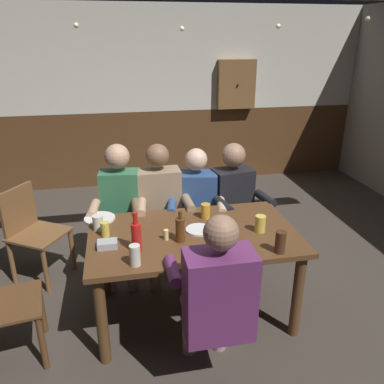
% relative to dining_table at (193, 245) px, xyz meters
% --- Properties ---
extents(ground_plane, '(7.62, 7.62, 0.00)m').
position_rel_dining_table_xyz_m(ground_plane, '(0.00, 0.19, -0.64)').
color(ground_plane, '#423A33').
extents(back_wall_upper, '(6.35, 0.12, 1.46)m').
position_rel_dining_table_xyz_m(back_wall_upper, '(0.00, 3.21, 1.20)').
color(back_wall_upper, silver).
extents(back_wall_wainscot, '(6.35, 0.12, 1.11)m').
position_rel_dining_table_xyz_m(back_wall_wainscot, '(0.00, 3.21, -0.09)').
color(back_wall_wainscot, brown).
rests_on(back_wall_wainscot, ground_plane).
extents(dining_table, '(1.58, 0.93, 0.75)m').
position_rel_dining_table_xyz_m(dining_table, '(0.00, 0.00, 0.00)').
color(dining_table, brown).
rests_on(dining_table, ground_plane).
extents(person_0, '(0.52, 0.53, 1.27)m').
position_rel_dining_table_xyz_m(person_0, '(-0.54, 0.70, 0.06)').
color(person_0, '#33724C').
rests_on(person_0, ground_plane).
extents(person_1, '(0.55, 0.55, 1.25)m').
position_rel_dining_table_xyz_m(person_1, '(-0.18, 0.69, 0.05)').
color(person_1, '#997F60').
rests_on(person_1, ground_plane).
extents(person_2, '(0.57, 0.60, 1.19)m').
position_rel_dining_table_xyz_m(person_2, '(0.16, 0.70, 0.02)').
color(person_2, '#2D4C84').
rests_on(person_2, ground_plane).
extents(person_3, '(0.55, 0.59, 1.22)m').
position_rel_dining_table_xyz_m(person_3, '(0.55, 0.70, 0.04)').
color(person_3, black).
rests_on(person_3, ground_plane).
extents(person_4, '(0.55, 0.52, 1.25)m').
position_rel_dining_table_xyz_m(person_4, '(-0.00, -0.70, 0.05)').
color(person_4, '#6B2D66').
rests_on(person_4, ground_plane).
extents(chair_empty_near_left, '(0.61, 0.61, 0.88)m').
position_rel_dining_table_xyz_m(chair_empty_near_left, '(-1.36, 0.83, -0.16)').
color(chair_empty_near_left, brown).
rests_on(chair_empty_near_left, ground_plane).
extents(table_candle, '(0.04, 0.04, 0.08)m').
position_rel_dining_table_xyz_m(table_candle, '(-0.22, -0.06, 0.15)').
color(table_candle, '#F9E08C').
rests_on(table_candle, dining_table).
extents(condiment_caddy, '(0.14, 0.10, 0.05)m').
position_rel_dining_table_xyz_m(condiment_caddy, '(-0.64, -0.10, 0.13)').
color(condiment_caddy, '#B2B7BC').
rests_on(condiment_caddy, dining_table).
extents(plate_0, '(0.25, 0.25, 0.01)m').
position_rel_dining_table_xyz_m(plate_0, '(-0.71, 0.38, 0.11)').
color(plate_0, white).
rests_on(plate_0, dining_table).
extents(plate_1, '(0.21, 0.21, 0.01)m').
position_rel_dining_table_xyz_m(plate_1, '(0.05, 0.03, 0.11)').
color(plate_1, white).
rests_on(plate_1, dining_table).
extents(bottle_0, '(0.07, 0.07, 0.29)m').
position_rel_dining_table_xyz_m(bottle_0, '(-0.44, -0.18, 0.22)').
color(bottle_0, red).
rests_on(bottle_0, dining_table).
extents(bottle_1, '(0.07, 0.07, 0.24)m').
position_rel_dining_table_xyz_m(bottle_1, '(-0.12, -0.10, 0.20)').
color(bottle_1, '#593314').
rests_on(bottle_1, dining_table).
extents(pint_glass_0, '(0.07, 0.07, 0.14)m').
position_rel_dining_table_xyz_m(pint_glass_0, '(-0.46, -0.36, 0.18)').
color(pint_glass_0, white).
rests_on(pint_glass_0, dining_table).
extents(pint_glass_1, '(0.07, 0.07, 0.16)m').
position_rel_dining_table_xyz_m(pint_glass_1, '(0.53, -0.39, 0.19)').
color(pint_glass_1, '#4C2D19').
rests_on(pint_glass_1, dining_table).
extents(pint_glass_2, '(0.08, 0.08, 0.13)m').
position_rel_dining_table_xyz_m(pint_glass_2, '(0.50, -0.07, 0.17)').
color(pint_glass_2, '#E5C64C').
rests_on(pint_glass_2, dining_table).
extents(pint_glass_3, '(0.06, 0.06, 0.11)m').
position_rel_dining_table_xyz_m(pint_glass_3, '(-0.66, 0.08, 0.16)').
color(pint_glass_3, '#E5C64C').
rests_on(pint_glass_3, dining_table).
extents(pint_glass_4, '(0.08, 0.08, 0.12)m').
position_rel_dining_table_xyz_m(pint_glass_4, '(-0.71, 0.19, 0.17)').
color(pint_glass_4, white).
rests_on(pint_glass_4, dining_table).
extents(pint_glass_5, '(0.08, 0.08, 0.12)m').
position_rel_dining_table_xyz_m(pint_glass_5, '(0.15, 0.24, 0.17)').
color(pint_glass_5, gold).
rests_on(pint_glass_5, dining_table).
extents(wall_dart_cabinet, '(0.56, 0.15, 0.70)m').
position_rel_dining_table_xyz_m(wall_dart_cabinet, '(1.26, 3.08, 0.84)').
color(wall_dart_cabinet, brown).
extents(string_lights, '(4.48, 0.04, 0.21)m').
position_rel_dining_table_xyz_m(string_lights, '(0.00, 0.44, 1.63)').
color(string_lights, '#F9EAB2').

